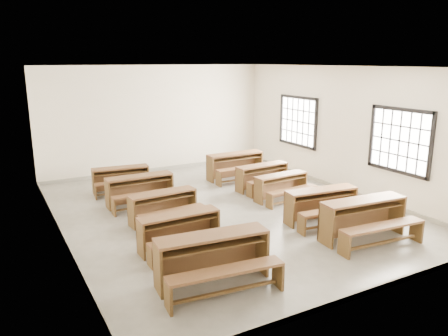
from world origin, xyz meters
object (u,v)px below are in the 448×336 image
desk_set_6 (322,203)px  desk_set_0 (214,256)px  desk_set_2 (164,205)px  desk_set_9 (236,164)px  desk_set_5 (365,216)px  desk_set_4 (121,178)px  desk_set_3 (140,188)px  desk_set_7 (282,185)px  desk_set_1 (180,229)px  desk_set_8 (263,175)px

desk_set_6 → desk_set_0: bearing=-152.5°
desk_set_2 → desk_set_9: 3.84m
desk_set_2 → desk_set_5: size_ratio=0.83×
desk_set_2 → desk_set_4: bearing=89.4°
desk_set_3 → desk_set_5: desk_set_5 is taller
desk_set_7 → desk_set_9: size_ratio=0.87×
desk_set_2 → desk_set_3: 1.34m
desk_set_2 → desk_set_3: desk_set_3 is taller
desk_set_0 → desk_set_2: 2.85m
desk_set_2 → desk_set_6: desk_set_6 is taller
desk_set_5 → desk_set_6: size_ratio=1.09×
desk_set_0 → desk_set_5: 3.31m
desk_set_1 → desk_set_7: bearing=23.3°
desk_set_1 → desk_set_3: bearing=85.5°
desk_set_0 → desk_set_7: (3.39, 2.88, -0.09)m
desk_set_1 → desk_set_5: 3.49m
desk_set_6 → desk_set_8: 2.62m
desk_set_7 → desk_set_0: bearing=-143.2°
desk_set_6 → desk_set_2: bearing=157.9°
desk_set_1 → desk_set_2: size_ratio=1.00×
desk_set_2 → desk_set_6: 3.34m
desk_set_1 → desk_set_0: bearing=-92.8°
desk_set_8 → desk_set_2: bearing=-166.2°
desk_set_9 → desk_set_2: bearing=-143.7°
desk_set_3 → desk_set_9: desk_set_9 is taller
desk_set_6 → desk_set_3: bearing=142.1°
desk_set_8 → desk_set_7: bearing=-98.6°
desk_set_0 → desk_set_2: desk_set_0 is taller
desk_set_5 → desk_set_6: 1.10m
desk_set_1 → desk_set_4: 4.05m
desk_set_0 → desk_set_6: 3.45m
desk_set_7 → desk_set_9: desk_set_9 is taller
desk_set_7 → desk_set_2: bearing=177.4°
desk_set_0 → desk_set_8: desk_set_0 is taller
desk_set_3 → desk_set_8: desk_set_3 is taller
desk_set_8 → desk_set_9: (-0.09, 1.27, 0.05)m
desk_set_3 → desk_set_0: bearing=-92.9°
desk_set_8 → desk_set_4: bearing=150.5°
desk_set_3 → desk_set_7: size_ratio=1.08×
desk_set_8 → desk_set_9: bearing=90.1°
desk_set_0 → desk_set_9: bearing=62.4°
desk_set_4 → desk_set_8: (3.34, -1.61, 0.01)m
desk_set_5 → desk_set_7: bearing=93.1°
desk_set_4 → desk_set_9: size_ratio=0.91×
desk_set_1 → desk_set_6: (3.17, -0.16, 0.02)m
desk_set_0 → desk_set_8: (3.47, 3.84, -0.07)m
desk_set_2 → desk_set_7: desk_set_2 is taller
desk_set_0 → desk_set_4: bearing=94.6°
desk_set_0 → desk_set_1: bearing=94.0°
desk_set_0 → desk_set_4: (0.13, 5.44, -0.08)m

